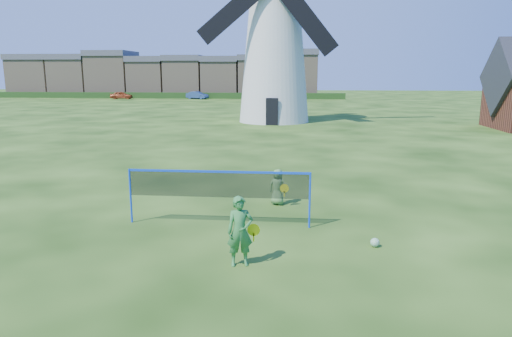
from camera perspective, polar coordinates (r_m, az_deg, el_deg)
The scene contains 10 objects.
ground at distance 12.94m, azimuth -1.10°, elevation -6.95°, with size 220.00×220.00×0.00m, color black.
windmill at distance 40.62m, azimuth 2.31°, elevation 14.82°, with size 12.46×6.06×17.93m.
badminton_net at distance 12.63m, azimuth -4.70°, elevation -2.08°, with size 5.05×0.05×1.55m.
player_girl at distance 10.06m, azimuth -1.99°, elevation -7.80°, with size 0.74×0.50×1.56m.
player_boy at distance 14.73m, azimuth 2.72°, elevation -2.30°, with size 0.69×0.53×1.16m.
play_ball at distance 11.67m, azimuth 14.54°, elevation -8.88°, with size 0.22×0.22×0.22m, color green.
terraced_houses at distance 87.86m, azimuth -11.52°, elevation 11.26°, with size 56.73×8.40×8.33m.
hedge at distance 81.69m, azimuth -11.44°, elevation 8.88°, with size 62.00×0.80×1.00m, color #193814.
car_left at distance 81.13m, azimuth -16.36°, elevation 8.71°, with size 1.48×3.67×1.25m, color #9C3C1C.
car_right at distance 78.77m, azimuth -7.29°, elevation 9.01°, with size 1.33×3.81×1.26m, color navy.
Camera 1 is at (1.39, -12.19, 4.13)m, focal length 32.23 mm.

